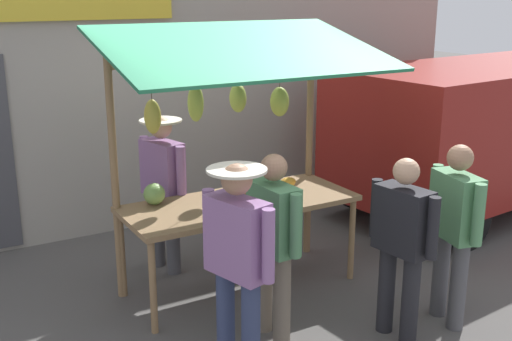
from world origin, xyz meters
TOP-DOWN VIEW (x-y plane):
  - ground_plane at (0.00, 0.00)m, footprint 40.00×40.00m
  - street_backdrop at (0.06, -2.20)m, footprint 9.00×0.30m
  - market_stall at (0.00, -0.04)m, footprint 2.50×1.46m
  - vendor_with_sunhat at (0.46, -0.75)m, footprint 0.41×0.67m
  - shopper_with_shopping_bag at (-0.67, 1.46)m, footprint 0.27×0.66m
  - shopper_in_striped_shirt at (0.21, 0.94)m, footprint 0.24×0.68m
  - shopper_in_grey_tee at (-1.23, 1.48)m, footprint 0.32×0.67m
  - shopper_with_ponytail at (0.72, 1.27)m, footprint 0.42×0.68m
  - parked_van at (-3.87, -0.52)m, footprint 4.56×2.27m

SIDE VIEW (x-z plane):
  - ground_plane at x=0.00m, z-range 0.00..0.00m
  - shopper_with_shopping_bag at x=-0.67m, z-range 0.11..1.64m
  - shopper_in_striped_shirt at x=0.21m, z-range 0.11..1.68m
  - shopper_in_grey_tee at x=-1.23m, z-range 0.12..1.70m
  - vendor_with_sunhat at x=0.46m, z-range 0.14..1.75m
  - shopper_with_ponytail at x=0.72m, z-range 0.15..1.79m
  - parked_van at x=-3.87m, z-range 0.18..2.06m
  - market_stall at x=0.00m, z-range 0.28..2.78m
  - street_backdrop at x=0.06m, z-range 0.00..3.40m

